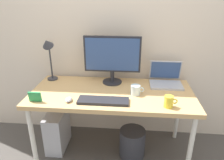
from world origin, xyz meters
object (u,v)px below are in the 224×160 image
Objects in this scene: desk_lamp at (48,50)px; mouse at (69,100)px; desk at (112,97)px; monitor at (112,57)px; photo_frame at (35,97)px; coffee_mug at (169,102)px; glass_cup at (136,90)px; computer_tower at (57,130)px; wastebasket at (132,143)px; keyboard at (103,101)px; laptop at (166,79)px.

mouse is at bearing -54.87° from desk_lamp.
mouse is (-0.36, -0.23, 0.07)m from desk.
photo_frame is at bearing -142.59° from monitor.
photo_frame reaches higher than mouse.
coffee_mug is (0.51, -0.46, -0.23)m from monitor.
computer_tower is (-0.81, 0.05, -0.54)m from glass_cup.
monitor is 1.89× the size of wastebasket.
photo_frame is at bearing -165.54° from glass_cup.
keyboard is at bearing -35.08° from desk_lamp.
photo_frame is (-0.64, -0.26, 0.11)m from desk.
monitor reaches higher than desk_lamp.
keyboard is (-0.59, -0.45, -0.05)m from laptop.
desk_lamp reaches higher than coffee_mug.
desk_lamp is at bearing 179.92° from monitor.
laptop is 2.91× the size of photo_frame.
coffee_mug is at bearing -42.40° from monitor.
monitor is 0.42m from glass_cup.
keyboard reaches higher than wastebasket.
coffee_mug is at bearing -21.83° from desk_lamp.
keyboard is at bearing -104.89° from desk.
photo_frame is (-0.28, -0.03, 0.03)m from mouse.
laptop is 0.76× the size of computer_tower.
laptop reaches higher than mouse.
wastebasket is at bearing -136.51° from glass_cup.
desk is 0.23m from keyboard.
keyboard is 4.00× the size of photo_frame.
coffee_mug reaches higher than mouse.
desk_lamp is at bearing -179.27° from laptop.
glass_cup is 0.41× the size of wastebasket.
wastebasket is at bearing 13.99° from photo_frame.
photo_frame is (-0.86, -0.22, 0.00)m from glass_cup.
laptop is 0.73× the size of keyboard.
desk_lamp reaches higher than laptop.
desk_lamp is at bearing 161.84° from desk.
wastebasket is at bearing -138.53° from laptop.
laptop reaches higher than glass_cup.
desk is 2.72× the size of monitor.
laptop is 0.68× the size of desk_lamp.
desk is 0.81m from desk_lamp.
monitor is 4.57× the size of glass_cup.
photo_frame is at bearing -86.61° from desk_lamp.
keyboard is at bearing -142.71° from laptop.
desk_lamp is 1.28m from coffee_mug.
laptop is (0.53, 0.23, 0.12)m from desk.
monitor reaches higher than mouse.
glass_cup is at bearing -15.96° from desk_lamp.
computer_tower is (-0.59, 0.02, -0.43)m from desk.
desk is at bearing 21.94° from photo_frame.
monitor is 0.90m from wastebasket.
coffee_mug is at bearing -3.57° from keyboard.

